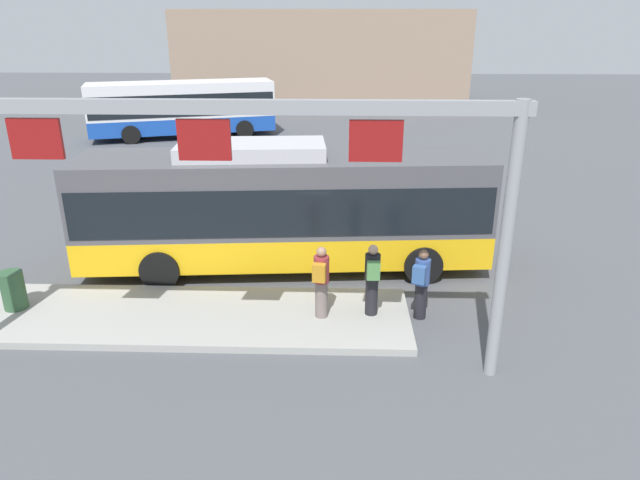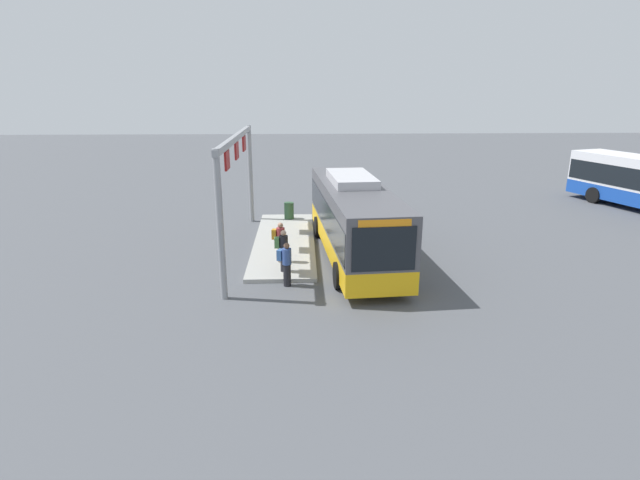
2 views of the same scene
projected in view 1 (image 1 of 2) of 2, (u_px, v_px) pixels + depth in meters
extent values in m
plane|color=#4C4F54|center=(286.00, 266.00, 15.89)|extent=(120.00, 120.00, 0.00)
cube|color=#9E9E99|center=(189.00, 316.00, 13.06)|extent=(10.00, 2.80, 0.16)
cube|color=#EAAD14|center=(285.00, 240.00, 15.61)|extent=(10.86, 3.34, 0.85)
cube|color=#4C4C51|center=(284.00, 192.00, 15.12)|extent=(10.86, 3.34, 1.90)
cube|color=black|center=(284.00, 199.00, 15.19)|extent=(10.65, 3.36, 1.20)
cube|color=black|center=(484.00, 193.00, 15.39)|extent=(0.21, 2.12, 1.50)
cube|color=#B7B7BC|center=(252.00, 150.00, 14.68)|extent=(3.87, 2.04, 0.36)
cube|color=orange|center=(485.00, 162.00, 15.08)|extent=(0.26, 1.75, 0.28)
cylinder|color=black|center=(406.00, 232.00, 16.99)|extent=(1.02, 0.38, 1.00)
cylinder|color=black|center=(423.00, 265.00, 14.75)|extent=(1.02, 0.38, 1.00)
cylinder|color=black|center=(178.00, 236.00, 16.69)|extent=(1.02, 0.38, 1.00)
cylinder|color=black|center=(160.00, 270.00, 14.46)|extent=(1.02, 0.38, 1.00)
cube|color=#1947AD|center=(184.00, 124.00, 33.00)|extent=(10.50, 5.50, 0.85)
cube|color=silver|center=(182.00, 99.00, 32.51)|extent=(10.50, 5.50, 1.90)
cube|color=black|center=(182.00, 103.00, 32.58)|extent=(10.31, 5.47, 1.20)
cylinder|color=black|center=(238.00, 122.00, 35.02)|extent=(1.04, 0.59, 1.00)
cylinder|color=black|center=(245.00, 129.00, 32.87)|extent=(1.04, 0.59, 1.00)
cylinder|color=black|center=(132.00, 127.00, 33.43)|extent=(1.04, 0.59, 1.00)
cylinder|color=black|center=(131.00, 135.00, 31.28)|extent=(1.04, 0.59, 1.00)
cylinder|color=black|center=(371.00, 297.00, 12.87)|extent=(0.28, 0.28, 0.85)
cylinder|color=black|center=(373.00, 267.00, 12.61)|extent=(0.35, 0.35, 0.60)
sphere|color=tan|center=(373.00, 250.00, 12.46)|extent=(0.22, 0.22, 0.22)
cube|color=#4C8447|center=(373.00, 271.00, 12.35)|extent=(0.28, 0.18, 0.40)
cylinder|color=slate|center=(321.00, 299.00, 12.75)|extent=(0.32, 0.32, 0.85)
cylinder|color=maroon|center=(321.00, 269.00, 12.49)|extent=(0.39, 0.39, 0.60)
sphere|color=#9E755B|center=(321.00, 252.00, 12.35)|extent=(0.22, 0.22, 0.22)
cube|color=#BF7F1E|center=(319.00, 273.00, 12.24)|extent=(0.31, 0.22, 0.40)
cylinder|color=black|center=(420.00, 301.00, 13.03)|extent=(0.37, 0.37, 0.85)
cylinder|color=#334C8C|center=(423.00, 272.00, 12.77)|extent=(0.45, 0.45, 0.60)
sphere|color=brown|center=(424.00, 255.00, 12.62)|extent=(0.22, 0.22, 0.22)
cube|color=#335993|center=(419.00, 275.00, 12.54)|extent=(0.33, 0.28, 0.40)
cylinder|color=gray|center=(505.00, 248.00, 10.19)|extent=(0.24, 0.24, 5.20)
cube|color=gray|center=(202.00, 107.00, 9.47)|extent=(10.90, 0.20, 0.24)
cube|color=maroon|center=(36.00, 139.00, 9.75)|extent=(0.90, 0.08, 0.70)
cube|color=maroon|center=(204.00, 140.00, 9.67)|extent=(0.90, 0.08, 0.70)
cube|color=maroon|center=(376.00, 141.00, 9.58)|extent=(0.90, 0.08, 0.70)
cube|color=gray|center=(321.00, 57.00, 46.25)|extent=(22.50, 8.00, 7.06)
cylinder|color=#2D5133|center=(13.00, 290.00, 13.12)|extent=(0.52, 0.52, 0.90)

